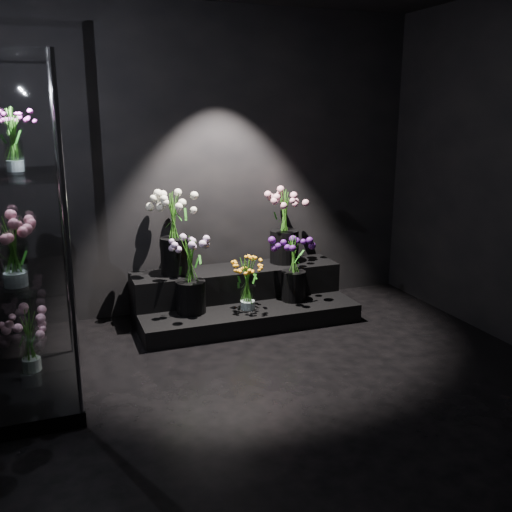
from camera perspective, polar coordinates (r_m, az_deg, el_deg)
floor at (r=3.99m, az=4.35°, el=-13.79°), size 4.00×4.00×0.00m
wall_back at (r=5.41m, az=-4.27°, el=9.30°), size 4.00×0.00×4.00m
display_riser at (r=5.34m, az=-1.55°, el=-4.16°), size 1.96×0.87×0.44m
display_case at (r=3.86m, az=-22.68°, el=1.59°), size 0.60×1.00×2.20m
bouquet_orange_bells at (r=5.01m, az=-0.84°, el=-2.73°), size 0.29×0.29×0.46m
bouquet_lilac at (r=4.93m, az=-6.60°, el=-1.55°), size 0.34×0.34×0.68m
bouquet_purple at (r=5.22m, az=3.80°, el=-0.81°), size 0.43×0.43×0.60m
bouquet_cream_roses at (r=5.12m, az=-8.22°, el=2.86°), size 0.50×0.50×0.74m
bouquet_pink_roses at (r=5.48m, az=2.87°, el=3.37°), size 0.49×0.49×0.70m
bouquet_case_pink at (r=3.66m, az=-23.16°, el=0.57°), size 0.41×0.41×0.42m
bouquet_case_magenta at (r=3.91m, az=-23.16°, el=10.66°), size 0.25×0.25×0.39m
bouquet_case_base_pink at (r=4.30m, az=-21.75°, el=-7.73°), size 0.44×0.44×0.43m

